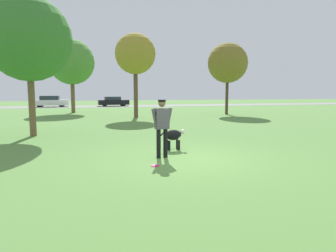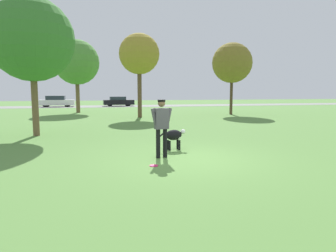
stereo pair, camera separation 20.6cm
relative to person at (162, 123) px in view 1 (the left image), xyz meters
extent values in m
plane|color=#56843D|center=(0.66, -0.34, -1.05)|extent=(120.00, 120.00, 0.00)
cube|color=gray|center=(0.66, 32.75, -1.05)|extent=(120.00, 6.00, 0.01)
cylinder|color=black|center=(0.11, 0.02, -0.61)|extent=(0.15, 0.15, 0.88)
cylinder|color=black|center=(-0.11, -0.02, -0.61)|extent=(0.15, 0.15, 0.88)
cube|color=#514C56|center=(0.00, 0.00, 0.14)|extent=(0.44, 0.28, 0.63)
cylinder|color=#514C56|center=(0.23, 0.04, 0.14)|extent=(0.23, 0.12, 0.63)
cylinder|color=#514C56|center=(-0.23, -0.04, 0.14)|extent=(0.23, 0.12, 0.63)
sphere|color=brown|center=(0.00, 0.00, 0.60)|extent=(0.25, 0.25, 0.22)
cylinder|color=black|center=(0.00, 0.00, 0.68)|extent=(0.27, 0.27, 0.06)
ellipsoid|color=black|center=(0.67, 1.11, -0.54)|extent=(0.61, 0.41, 0.36)
ellipsoid|color=white|center=(0.82, 1.12, -0.60)|extent=(0.22, 0.27, 0.20)
sphere|color=white|center=(1.01, 1.14, -0.44)|extent=(0.19, 0.19, 0.17)
cylinder|color=black|center=(0.83, 1.22, -0.88)|extent=(0.08, 0.08, 0.34)
cylinder|color=black|center=(0.85, 1.03, -0.88)|extent=(0.08, 0.08, 0.34)
cylinder|color=black|center=(0.48, 1.19, -0.88)|extent=(0.08, 0.08, 0.34)
cylinder|color=black|center=(0.50, 0.99, -0.88)|extent=(0.08, 0.08, 0.34)
cylinder|color=black|center=(0.27, 1.07, -0.48)|extent=(0.28, 0.07, 0.24)
cylinder|color=#E52366|center=(-0.43, -0.97, -1.04)|extent=(0.23, 0.23, 0.02)
torus|color=#E52366|center=(-0.43, -0.97, -1.04)|extent=(0.24, 0.24, 0.02)
cylinder|color=#4C3826|center=(9.59, 15.49, 0.53)|extent=(0.25, 0.25, 3.17)
sphere|color=olive|center=(9.59, 15.49, 3.41)|extent=(3.45, 3.45, 3.45)
cylinder|color=brown|center=(-3.61, 20.96, 0.53)|extent=(0.36, 0.36, 3.17)
sphere|color=#4C8938|center=(-3.61, 20.96, 3.68)|extent=(4.19, 4.19, 4.19)
cylinder|color=brown|center=(-4.59, 5.79, 0.40)|extent=(0.29, 0.29, 2.90)
sphere|color=#38752D|center=(-4.59, 5.79, 3.24)|extent=(3.69, 3.69, 3.69)
cylinder|color=brown|center=(1.37, 14.37, 0.79)|extent=(0.32, 0.32, 3.70)
sphere|color=olive|center=(1.37, 14.37, 3.80)|extent=(3.09, 3.09, 3.09)
cube|color=white|center=(-6.97, 33.09, -0.48)|extent=(4.50, 1.79, 0.68)
cube|color=#232D38|center=(-7.11, 33.09, 0.13)|extent=(2.35, 1.50, 0.53)
cylinder|color=black|center=(-5.62, 33.78, -0.73)|extent=(0.66, 0.21, 0.65)
cylinder|color=black|center=(-5.65, 32.34, -0.73)|extent=(0.66, 0.21, 0.65)
cylinder|color=black|center=(-8.30, 33.84, -0.73)|extent=(0.66, 0.21, 0.65)
cylinder|color=black|center=(-8.33, 32.40, -0.73)|extent=(0.66, 0.21, 0.65)
cube|color=black|center=(1.09, 33.10, -0.52)|extent=(4.20, 1.87, 0.65)
cube|color=#232D38|center=(0.97, 33.10, 0.03)|extent=(2.21, 1.54, 0.45)
cylinder|color=black|center=(2.29, 33.88, -0.76)|extent=(0.60, 0.23, 0.59)
cylinder|color=black|center=(2.36, 32.43, -0.76)|extent=(0.60, 0.23, 0.59)
cylinder|color=black|center=(-0.18, 33.77, -0.76)|extent=(0.60, 0.23, 0.59)
cylinder|color=black|center=(-0.12, 32.32, -0.76)|extent=(0.60, 0.23, 0.59)
camera|label=1|loc=(-2.09, -8.71, 0.95)|focal=32.00mm
camera|label=2|loc=(-1.89, -8.76, 0.95)|focal=32.00mm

